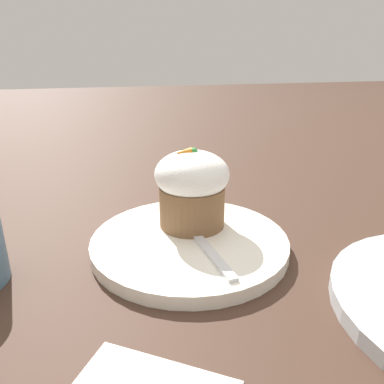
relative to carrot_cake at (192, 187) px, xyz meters
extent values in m
plane|color=#3D281E|center=(0.01, 0.03, -0.06)|extent=(4.00, 4.00, 0.00)
cylinder|color=white|center=(0.01, 0.03, -0.05)|extent=(0.22, 0.22, 0.01)
cylinder|color=brown|center=(0.00, 0.00, -0.02)|extent=(0.08, 0.08, 0.05)
ellipsoid|color=white|center=(0.00, 0.00, 0.02)|extent=(0.09, 0.09, 0.05)
cone|color=orange|center=(0.01, 0.00, 0.04)|extent=(0.02, 0.01, 0.01)
sphere|color=green|center=(0.00, 0.00, 0.04)|extent=(0.01, 0.01, 0.01)
cube|color=silver|center=(0.00, 0.08, -0.05)|extent=(0.02, 0.10, 0.00)
ellipsoid|color=silver|center=(0.01, 0.01, -0.04)|extent=(0.04, 0.05, 0.01)
camera|label=1|loc=(0.10, 0.39, 0.15)|focal=35.00mm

